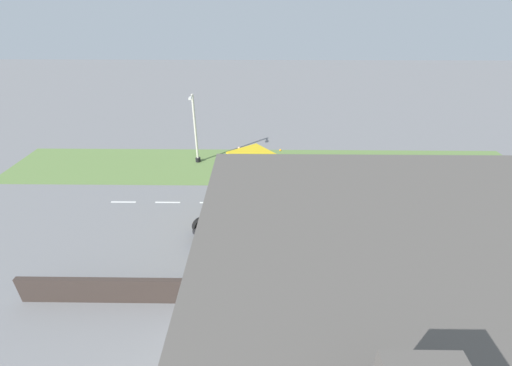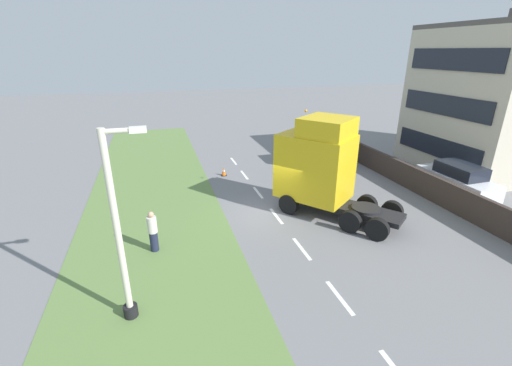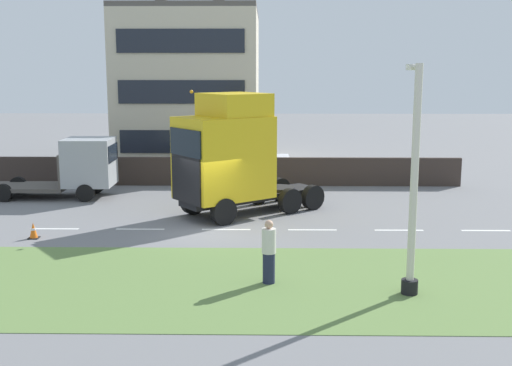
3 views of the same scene
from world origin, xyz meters
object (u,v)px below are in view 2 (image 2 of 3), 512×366
at_px(lamp_post, 122,243).
at_px(pedestrian, 153,232).
at_px(lorry_cab, 319,166).
at_px(traffic_cone_lead, 224,171).
at_px(parked_car, 457,180).
at_px(flatbed_truck, 319,145).

height_order(lamp_post, pedestrian, lamp_post).
height_order(lorry_cab, traffic_cone_lead, lorry_cab).
bearing_deg(lamp_post, parked_car, 15.46).
xyz_separation_m(flatbed_truck, lamp_post, (-12.55, -12.41, 1.22)).
distance_m(flatbed_truck, traffic_cone_lead, 7.28).
xyz_separation_m(parked_car, traffic_cone_lead, (-12.10, 7.16, -0.67)).
bearing_deg(lorry_cab, flatbed_truck, 25.72).
xyz_separation_m(lamp_post, traffic_cone_lead, (5.37, 11.99, -2.38)).
bearing_deg(lamp_post, pedestrian, 78.78).
relative_size(flatbed_truck, pedestrian, 3.44).
bearing_deg(traffic_cone_lead, pedestrian, -119.28).
height_order(lorry_cab, parked_car, lorry_cab).
relative_size(lorry_cab, flatbed_truck, 1.01).
relative_size(parked_car, pedestrian, 2.52).
bearing_deg(pedestrian, parked_car, 3.76).
bearing_deg(parked_car, traffic_cone_lead, 148.33).
bearing_deg(parked_car, flatbed_truck, 121.93).
xyz_separation_m(lorry_cab, parked_car, (8.52, -0.47, -1.51)).
distance_m(lorry_cab, parked_car, 8.66).
xyz_separation_m(pedestrian, traffic_cone_lead, (4.63, 8.26, -0.61)).
relative_size(lamp_post, pedestrian, 3.34).
distance_m(lamp_post, pedestrian, 4.20).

